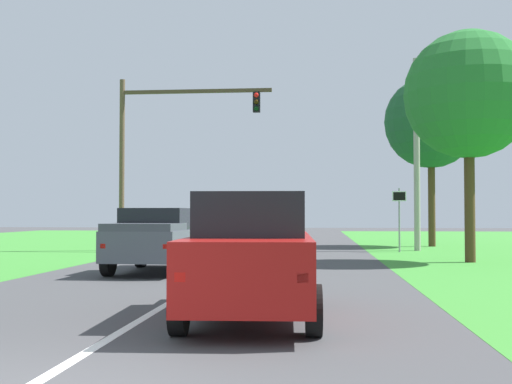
% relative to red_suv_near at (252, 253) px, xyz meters
% --- Properties ---
extents(ground_plane, '(120.00, 120.00, 0.00)m').
position_rel_red_suv_near_xyz_m(ground_plane, '(-1.74, 7.80, -1.05)').
color(ground_plane, '#424244').
extents(lane_centre_stripe, '(0.16, 43.82, 0.01)m').
position_rel_red_suv_near_xyz_m(lane_centre_stripe, '(-1.74, -3.20, -1.04)').
color(lane_centre_stripe, white).
rests_on(lane_centre_stripe, ground_plane).
extents(red_suv_near, '(2.24, 4.98, 2.01)m').
position_rel_red_suv_near_xyz_m(red_suv_near, '(0.00, 0.00, 0.00)').
color(red_suv_near, '#9E1411').
rests_on(red_suv_near, ground_plane).
extents(pickup_truck_lead, '(2.34, 4.86, 1.84)m').
position_rel_red_suv_near_xyz_m(pickup_truck_lead, '(-3.53, 7.95, -0.10)').
color(pickup_truck_lead, '#4C515B').
rests_on(pickup_truck_lead, ground_plane).
extents(traffic_light, '(7.02, 0.40, 7.86)m').
position_rel_red_suv_near_xyz_m(traffic_light, '(-6.12, 18.61, 4.10)').
color(traffic_light, brown).
rests_on(traffic_light, ground_plane).
extents(keep_moving_sign, '(0.60, 0.09, 2.80)m').
position_rel_red_suv_near_xyz_m(keep_moving_sign, '(4.62, 18.52, 0.73)').
color(keep_moving_sign, gray).
rests_on(keep_moving_sign, ground_plane).
extents(oak_tree_right, '(4.78, 4.78, 8.82)m').
position_rel_red_suv_near_xyz_m(oak_tree_right, '(6.90, 23.73, 5.36)').
color(oak_tree_right, '#4C351E').
rests_on(oak_tree_right, ground_plane).
extents(utility_pole_right, '(0.28, 0.28, 8.82)m').
position_rel_red_suv_near_xyz_m(utility_pole_right, '(5.57, 19.77, 3.36)').
color(utility_pole_right, '#9E998E').
rests_on(utility_pole_right, ground_plane).
extents(extra_tree_1, '(4.47, 4.47, 8.08)m').
position_rel_red_suv_near_xyz_m(extra_tree_1, '(6.31, 12.69, 4.78)').
color(extra_tree_1, '#4C351E').
rests_on(extra_tree_1, ground_plane).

